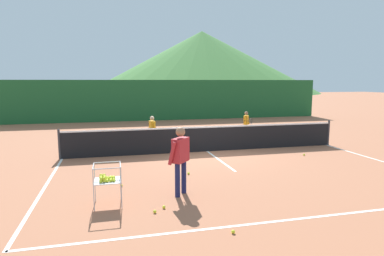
{
  "coord_description": "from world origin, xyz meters",
  "views": [
    {
      "loc": [
        -3.55,
        -11.87,
        2.67
      ],
      "look_at": [
        -0.85,
        -0.99,
        1.07
      ],
      "focal_mm": 30.74,
      "sensor_mm": 36.0,
      "label": 1
    }
  ],
  "objects_px": {
    "tennis_ball_2": "(164,207)",
    "tennis_ball_3": "(233,232)",
    "student_0": "(152,129)",
    "tennis_ball_1": "(189,173)",
    "student_1": "(246,122)",
    "ball_cart": "(107,179)",
    "tennis_ball_4": "(304,155)",
    "tennis_ball_0": "(155,211)",
    "tennis_ball_5": "(121,185)",
    "instructor": "(180,154)",
    "tennis_net": "(207,139)"
  },
  "relations": [
    {
      "from": "tennis_ball_2",
      "to": "tennis_ball_3",
      "type": "distance_m",
      "value": 1.76
    },
    {
      "from": "student_0",
      "to": "tennis_ball_1",
      "type": "bearing_deg",
      "value": -82.83
    },
    {
      "from": "student_1",
      "to": "student_0",
      "type": "bearing_deg",
      "value": -163.57
    },
    {
      "from": "tennis_ball_2",
      "to": "tennis_ball_1",
      "type": "bearing_deg",
      "value": 65.18
    },
    {
      "from": "ball_cart",
      "to": "tennis_ball_4",
      "type": "bearing_deg",
      "value": 25.22
    },
    {
      "from": "tennis_ball_0",
      "to": "tennis_ball_2",
      "type": "bearing_deg",
      "value": 41.62
    },
    {
      "from": "tennis_ball_4",
      "to": "tennis_ball_0",
      "type": "bearing_deg",
      "value": -146.54
    },
    {
      "from": "student_1",
      "to": "tennis_ball_5",
      "type": "height_order",
      "value": "student_1"
    },
    {
      "from": "instructor",
      "to": "student_1",
      "type": "relative_size",
      "value": 1.3
    },
    {
      "from": "student_1",
      "to": "ball_cart",
      "type": "xyz_separation_m",
      "value": [
        -6.41,
        -7.41,
        -0.16
      ]
    },
    {
      "from": "tennis_ball_3",
      "to": "ball_cart",
      "type": "bearing_deg",
      "value": 138.31
    },
    {
      "from": "ball_cart",
      "to": "tennis_ball_5",
      "type": "xyz_separation_m",
      "value": [
        0.33,
        1.22,
        -0.56
      ]
    },
    {
      "from": "ball_cart",
      "to": "tennis_ball_4",
      "type": "xyz_separation_m",
      "value": [
        6.89,
        3.25,
        -0.56
      ]
    },
    {
      "from": "student_0",
      "to": "student_1",
      "type": "height_order",
      "value": "student_0"
    },
    {
      "from": "tennis_net",
      "to": "tennis_ball_3",
      "type": "height_order",
      "value": "tennis_net"
    },
    {
      "from": "ball_cart",
      "to": "tennis_ball_2",
      "type": "relative_size",
      "value": 13.22
    },
    {
      "from": "tennis_ball_0",
      "to": "tennis_ball_1",
      "type": "relative_size",
      "value": 1.0
    },
    {
      "from": "ball_cart",
      "to": "tennis_ball_4",
      "type": "height_order",
      "value": "ball_cart"
    },
    {
      "from": "student_1",
      "to": "tennis_net",
      "type": "bearing_deg",
      "value": -136.01
    },
    {
      "from": "tennis_ball_0",
      "to": "tennis_ball_4",
      "type": "distance_m",
      "value": 7.13
    },
    {
      "from": "student_0",
      "to": "ball_cart",
      "type": "distance_m",
      "value": 6.28
    },
    {
      "from": "tennis_net",
      "to": "ball_cart",
      "type": "xyz_separation_m",
      "value": [
        -3.69,
        -4.79,
        0.09
      ]
    },
    {
      "from": "ball_cart",
      "to": "tennis_ball_1",
      "type": "relative_size",
      "value": 13.22
    },
    {
      "from": "tennis_net",
      "to": "tennis_ball_1",
      "type": "distance_m",
      "value": 3.27
    },
    {
      "from": "student_0",
      "to": "tennis_ball_5",
      "type": "relative_size",
      "value": 18.97
    },
    {
      "from": "student_1",
      "to": "tennis_ball_1",
      "type": "distance_m",
      "value": 6.95
    },
    {
      "from": "ball_cart",
      "to": "tennis_ball_3",
      "type": "distance_m",
      "value": 2.96
    },
    {
      "from": "tennis_ball_4",
      "to": "tennis_net",
      "type": "bearing_deg",
      "value": 154.3
    },
    {
      "from": "tennis_ball_3",
      "to": "tennis_ball_2",
      "type": "bearing_deg",
      "value": 124.93
    },
    {
      "from": "ball_cart",
      "to": "tennis_ball_4",
      "type": "distance_m",
      "value": 7.64
    },
    {
      "from": "tennis_net",
      "to": "student_1",
      "type": "relative_size",
      "value": 8.57
    },
    {
      "from": "instructor",
      "to": "student_0",
      "type": "xyz_separation_m",
      "value": [
        0.06,
        5.76,
        -0.2
      ]
    },
    {
      "from": "student_0",
      "to": "tennis_ball_4",
      "type": "height_order",
      "value": "student_0"
    },
    {
      "from": "tennis_ball_4",
      "to": "tennis_ball_5",
      "type": "distance_m",
      "value": 6.87
    },
    {
      "from": "ball_cart",
      "to": "tennis_ball_0",
      "type": "xyz_separation_m",
      "value": [
        0.94,
        -0.69,
        -0.56
      ]
    },
    {
      "from": "tennis_ball_0",
      "to": "tennis_ball_2",
      "type": "relative_size",
      "value": 1.0
    },
    {
      "from": "tennis_ball_4",
      "to": "tennis_ball_5",
      "type": "bearing_deg",
      "value": -162.8
    },
    {
      "from": "tennis_ball_2",
      "to": "tennis_ball_5",
      "type": "relative_size",
      "value": 1.0
    },
    {
      "from": "instructor",
      "to": "tennis_ball_3",
      "type": "height_order",
      "value": "instructor"
    },
    {
      "from": "ball_cart",
      "to": "tennis_ball_4",
      "type": "relative_size",
      "value": 13.22
    },
    {
      "from": "tennis_ball_4",
      "to": "tennis_ball_2",
      "type": "bearing_deg",
      "value": -146.89
    },
    {
      "from": "tennis_ball_5",
      "to": "ball_cart",
      "type": "bearing_deg",
      "value": -105.36
    },
    {
      "from": "tennis_ball_0",
      "to": "tennis_ball_3",
      "type": "relative_size",
      "value": 1.0
    },
    {
      "from": "student_1",
      "to": "tennis_ball_0",
      "type": "xyz_separation_m",
      "value": [
        -5.47,
        -8.1,
        -0.72
      ]
    },
    {
      "from": "student_1",
      "to": "tennis_ball_5",
      "type": "xyz_separation_m",
      "value": [
        -6.08,
        -6.2,
        -0.72
      ]
    },
    {
      "from": "tennis_ball_0",
      "to": "instructor",
      "type": "bearing_deg",
      "value": 52.35
    },
    {
      "from": "student_1",
      "to": "tennis_ball_4",
      "type": "relative_size",
      "value": 18.38
    },
    {
      "from": "student_0",
      "to": "tennis_ball_5",
      "type": "height_order",
      "value": "student_0"
    },
    {
      "from": "tennis_ball_3",
      "to": "tennis_ball_1",
      "type": "bearing_deg",
      "value": 88.61
    },
    {
      "from": "instructor",
      "to": "tennis_ball_5",
      "type": "distance_m",
      "value": 1.9
    }
  ]
}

